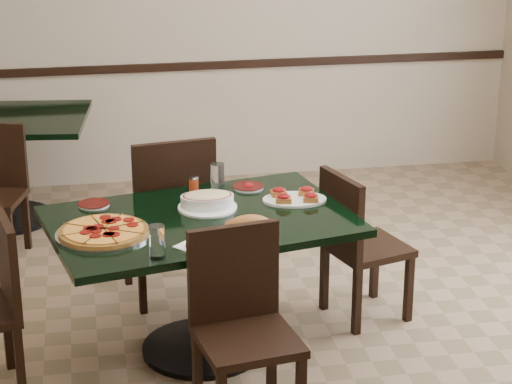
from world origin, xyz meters
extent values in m
plane|color=#82654B|center=(0.00, 0.00, 0.00)|extent=(5.50, 5.50, 0.00)
plane|color=tan|center=(0.00, 2.75, 1.40)|extent=(5.00, 0.00, 5.00)
plane|color=tan|center=(0.00, -2.75, 1.40)|extent=(5.00, 0.00, 5.00)
cube|color=black|center=(0.00, 2.73, 0.90)|extent=(5.00, 0.03, 0.06)
cube|color=black|center=(-0.29, -0.03, 0.73)|extent=(1.66, 1.25, 0.04)
cylinder|color=black|center=(-0.29, -0.03, 0.35)|extent=(0.13, 0.13, 0.71)
cylinder|color=black|center=(-0.29, -0.03, 0.01)|extent=(0.64, 0.64, 0.03)
cylinder|color=black|center=(-1.42, 2.08, 0.35)|extent=(0.13, 0.13, 0.71)
cylinder|color=black|center=(-1.42, 2.08, 0.01)|extent=(0.66, 0.66, 0.03)
cube|color=black|center=(-0.40, 0.69, 0.48)|extent=(0.53, 0.53, 0.04)
cube|color=black|center=(-0.36, 0.48, 0.75)|extent=(0.47, 0.11, 0.50)
cube|color=black|center=(-0.23, 0.92, 0.23)|extent=(0.05, 0.05, 0.46)
cube|color=black|center=(-0.16, 0.52, 0.23)|extent=(0.05, 0.05, 0.46)
cube|color=black|center=(-0.63, 0.86, 0.23)|extent=(0.05, 0.05, 0.46)
cube|color=black|center=(-0.56, 0.46, 0.23)|extent=(0.05, 0.05, 0.46)
cube|color=black|center=(-0.17, -0.77, 0.44)|extent=(0.49, 0.49, 0.04)
cube|color=black|center=(-0.21, -0.58, 0.69)|extent=(0.43, 0.11, 0.46)
cube|color=black|center=(-0.38, -0.62, 0.21)|extent=(0.05, 0.05, 0.42)
cube|color=black|center=(-0.02, -0.56, 0.21)|extent=(0.05, 0.05, 0.42)
cube|color=black|center=(0.67, 0.22, 0.41)|extent=(0.50, 0.50, 0.04)
cube|color=black|center=(0.50, 0.17, 0.64)|extent=(0.16, 0.39, 0.43)
cube|color=black|center=(0.88, 0.11, 0.19)|extent=(0.05, 0.05, 0.39)
cube|color=black|center=(0.56, 0.01, 0.19)|extent=(0.05, 0.05, 0.39)
cube|color=black|center=(0.78, 0.43, 0.19)|extent=(0.05, 0.05, 0.39)
cube|color=black|center=(0.46, 0.33, 0.19)|extent=(0.05, 0.05, 0.39)
cube|color=black|center=(-1.23, -0.21, 0.66)|extent=(0.13, 0.41, 0.44)
cube|color=black|center=(-1.28, -0.04, 0.20)|extent=(0.05, 0.05, 0.40)
cube|color=black|center=(-1.20, -0.39, 0.20)|extent=(0.05, 0.05, 0.40)
cube|color=black|center=(-1.33, 1.21, 0.19)|extent=(0.05, 0.05, 0.38)
cube|color=black|center=(-1.24, 1.53, 0.19)|extent=(0.05, 0.05, 0.38)
cylinder|color=#B1B2B8|center=(-0.77, -0.18, 0.76)|extent=(0.46, 0.46, 0.01)
cylinder|color=brown|center=(-0.77, -0.18, 0.77)|extent=(0.43, 0.43, 0.02)
cylinder|color=orange|center=(-0.77, -0.18, 0.78)|extent=(0.38, 0.38, 0.01)
cylinder|color=white|center=(-0.24, 0.09, 0.76)|extent=(0.30, 0.30, 0.01)
ellipsoid|color=beige|center=(-0.24, 0.09, 0.82)|extent=(0.24, 0.16, 0.04)
ellipsoid|color=#9C652B|center=(-0.08, -0.29, 0.81)|extent=(0.21, 0.11, 0.08)
cylinder|color=white|center=(-0.31, -0.42, 0.76)|extent=(0.19, 0.19, 0.01)
cylinder|color=#320403|center=(-0.31, -0.42, 0.76)|extent=(0.20, 0.20, 0.00)
cylinder|color=white|center=(0.02, 0.36, 0.76)|extent=(0.16, 0.16, 0.01)
cylinder|color=#320403|center=(0.02, 0.36, 0.76)|extent=(0.17, 0.17, 0.00)
ellipsoid|color=maroon|center=(0.02, 0.36, 0.77)|extent=(0.05, 0.05, 0.02)
cylinder|color=white|center=(-0.81, 0.23, 0.76)|extent=(0.16, 0.16, 0.01)
cylinder|color=#320403|center=(-0.81, 0.23, 0.76)|extent=(0.16, 0.16, 0.00)
cube|color=white|center=(-0.36, -0.39, 0.75)|extent=(0.20, 0.20, 0.00)
cube|color=#B1B2B8|center=(-0.34, -0.39, 0.76)|extent=(0.10, 0.11, 0.00)
cylinder|color=white|center=(-0.15, 0.33, 0.83)|extent=(0.07, 0.07, 0.16)
cylinder|color=white|center=(-0.54, -0.50, 0.83)|extent=(0.07, 0.07, 0.16)
cylinder|color=#AE3312|center=(-0.28, 0.34, 0.79)|extent=(0.05, 0.05, 0.08)
cylinder|color=#B1B2B8|center=(-0.28, 0.34, 0.84)|extent=(0.05, 0.05, 0.01)
camera|label=1|loc=(-0.83, -4.67, 2.57)|focal=70.00mm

